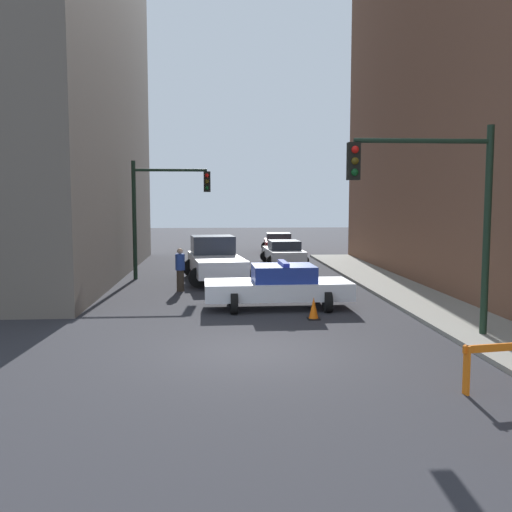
{
  "coord_description": "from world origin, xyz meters",
  "views": [
    {
      "loc": [
        -0.84,
        -12.87,
        3.48
      ],
      "look_at": [
        0.67,
        8.38,
        1.4
      ],
      "focal_mm": 40.0,
      "sensor_mm": 36.0,
      "label": 1
    }
  ],
  "objects_px": {
    "traffic_light_far": "(159,202)",
    "parked_car_near": "(284,252)",
    "traffic_cone": "(314,309)",
    "white_truck": "(215,260)",
    "traffic_light_near": "(442,198)",
    "barrier_mid": "(502,359)",
    "police_car": "(279,286)",
    "parked_car_mid": "(278,242)",
    "pedestrian_crossing": "(180,269)"
  },
  "relations": [
    {
      "from": "police_car",
      "to": "white_truck",
      "type": "height_order",
      "value": "white_truck"
    },
    {
      "from": "parked_car_mid",
      "to": "traffic_cone",
      "type": "xyz_separation_m",
      "value": [
        -1.36,
        -21.69,
        -0.36
      ]
    },
    {
      "from": "police_car",
      "to": "pedestrian_crossing",
      "type": "relative_size",
      "value": 2.86
    },
    {
      "from": "barrier_mid",
      "to": "police_car",
      "type": "bearing_deg",
      "value": 110.54
    },
    {
      "from": "traffic_light_far",
      "to": "pedestrian_crossing",
      "type": "xyz_separation_m",
      "value": [
        1.1,
        -3.54,
        -2.54
      ]
    },
    {
      "from": "traffic_light_far",
      "to": "police_car",
      "type": "distance_m",
      "value": 8.92
    },
    {
      "from": "white_truck",
      "to": "parked_car_mid",
      "type": "relative_size",
      "value": 1.27
    },
    {
      "from": "traffic_light_near",
      "to": "police_car",
      "type": "xyz_separation_m",
      "value": [
        -3.53,
        4.43,
        -2.81
      ]
    },
    {
      "from": "traffic_light_far",
      "to": "traffic_light_near",
      "type": "bearing_deg",
      "value": -55.43
    },
    {
      "from": "police_car",
      "to": "pedestrian_crossing",
      "type": "distance_m",
      "value": 5.02
    },
    {
      "from": "pedestrian_crossing",
      "to": "traffic_cone",
      "type": "bearing_deg",
      "value": -2.6
    },
    {
      "from": "barrier_mid",
      "to": "pedestrian_crossing",
      "type": "bearing_deg",
      "value": 118.47
    },
    {
      "from": "police_car",
      "to": "barrier_mid",
      "type": "xyz_separation_m",
      "value": [
        3.14,
        -8.38,
        -0.11
      ]
    },
    {
      "from": "traffic_light_far",
      "to": "parked_car_near",
      "type": "xyz_separation_m",
      "value": [
        6.17,
        5.45,
        -2.72
      ]
    },
    {
      "from": "traffic_light_near",
      "to": "traffic_cone",
      "type": "relative_size",
      "value": 7.93
    },
    {
      "from": "traffic_light_near",
      "to": "parked_car_mid",
      "type": "height_order",
      "value": "traffic_light_near"
    },
    {
      "from": "parked_car_near",
      "to": "pedestrian_crossing",
      "type": "relative_size",
      "value": 2.63
    },
    {
      "from": "parked_car_mid",
      "to": "barrier_mid",
      "type": "distance_m",
      "value": 28.25
    },
    {
      "from": "traffic_light_near",
      "to": "barrier_mid",
      "type": "bearing_deg",
      "value": -95.68
    },
    {
      "from": "traffic_light_near",
      "to": "barrier_mid",
      "type": "height_order",
      "value": "traffic_light_near"
    },
    {
      "from": "traffic_cone",
      "to": "white_truck",
      "type": "bearing_deg",
      "value": 108.88
    },
    {
      "from": "traffic_cone",
      "to": "traffic_light_far",
      "type": "bearing_deg",
      "value": 120.39
    },
    {
      "from": "traffic_light_near",
      "to": "parked_car_near",
      "type": "distance_m",
      "value": 17.45
    },
    {
      "from": "police_car",
      "to": "barrier_mid",
      "type": "distance_m",
      "value": 8.95
    },
    {
      "from": "white_truck",
      "to": "pedestrian_crossing",
      "type": "bearing_deg",
      "value": -121.63
    },
    {
      "from": "traffic_light_far",
      "to": "pedestrian_crossing",
      "type": "relative_size",
      "value": 3.13
    },
    {
      "from": "barrier_mid",
      "to": "parked_car_near",
      "type": "bearing_deg",
      "value": 93.98
    },
    {
      "from": "police_car",
      "to": "pedestrian_crossing",
      "type": "height_order",
      "value": "pedestrian_crossing"
    },
    {
      "from": "parked_car_mid",
      "to": "parked_car_near",
      "type": "bearing_deg",
      "value": -90.47
    },
    {
      "from": "traffic_cone",
      "to": "police_car",
      "type": "bearing_deg",
      "value": 113.99
    },
    {
      "from": "traffic_light_far",
      "to": "parked_car_near",
      "type": "height_order",
      "value": "traffic_light_far"
    },
    {
      "from": "police_car",
      "to": "parked_car_mid",
      "type": "distance_m",
      "value": 19.97
    },
    {
      "from": "white_truck",
      "to": "traffic_cone",
      "type": "height_order",
      "value": "white_truck"
    },
    {
      "from": "traffic_light_far",
      "to": "barrier_mid",
      "type": "height_order",
      "value": "traffic_light_far"
    },
    {
      "from": "police_car",
      "to": "parked_car_mid",
      "type": "bearing_deg",
      "value": -7.59
    },
    {
      "from": "traffic_light_far",
      "to": "barrier_mid",
      "type": "bearing_deg",
      "value": -63.93
    },
    {
      "from": "traffic_light_far",
      "to": "parked_car_mid",
      "type": "height_order",
      "value": "traffic_light_far"
    },
    {
      "from": "traffic_light_near",
      "to": "parked_car_near",
      "type": "relative_size",
      "value": 1.19
    },
    {
      "from": "traffic_light_far",
      "to": "white_truck",
      "type": "distance_m",
      "value": 3.53
    },
    {
      "from": "barrier_mid",
      "to": "traffic_cone",
      "type": "height_order",
      "value": "barrier_mid"
    },
    {
      "from": "traffic_light_far",
      "to": "parked_car_mid",
      "type": "bearing_deg",
      "value": 62.13
    },
    {
      "from": "traffic_light_near",
      "to": "traffic_cone",
      "type": "height_order",
      "value": "traffic_light_near"
    },
    {
      "from": "police_car",
      "to": "parked_car_near",
      "type": "xyz_separation_m",
      "value": [
        1.68,
        12.68,
        -0.05
      ]
    },
    {
      "from": "parked_car_near",
      "to": "barrier_mid",
      "type": "distance_m",
      "value": 21.12
    },
    {
      "from": "traffic_light_near",
      "to": "white_truck",
      "type": "relative_size",
      "value": 0.93
    },
    {
      "from": "parked_car_near",
      "to": "police_car",
      "type": "bearing_deg",
      "value": -99.65
    },
    {
      "from": "white_truck",
      "to": "traffic_cone",
      "type": "distance_m",
      "value": 8.94
    },
    {
      "from": "parked_car_mid",
      "to": "police_car",
      "type": "bearing_deg",
      "value": -92.73
    },
    {
      "from": "white_truck",
      "to": "pedestrian_crossing",
      "type": "xyz_separation_m",
      "value": [
        -1.33,
        -2.92,
        -0.04
      ]
    },
    {
      "from": "traffic_light_near",
      "to": "parked_car_mid",
      "type": "xyz_separation_m",
      "value": [
        -1.36,
        24.28,
        -2.86
      ]
    }
  ]
}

